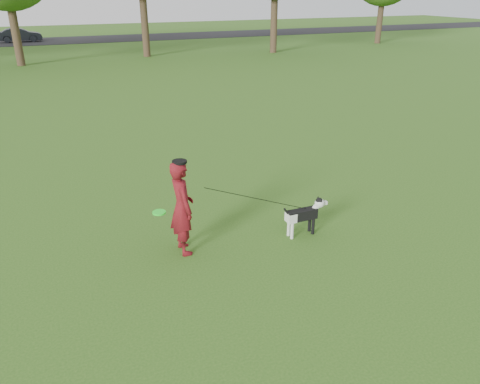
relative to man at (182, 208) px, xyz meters
name	(u,v)px	position (x,y,z in m)	size (l,w,h in m)	color
ground	(260,248)	(1.31, -0.45, -0.86)	(120.00, 120.00, 0.00)	#285116
road	(69,40)	(1.31, 39.55, -0.85)	(120.00, 7.00, 0.02)	black
man	(182,208)	(0.00, 0.00, 0.00)	(0.63, 0.41, 1.72)	#5C0D10
dog	(305,213)	(2.31, -0.32, -0.41)	(0.97, 0.19, 0.73)	black
car_mid	(20,35)	(-2.71, 39.55, -0.26)	(1.24, 3.55, 1.17)	black
man_held_items	(260,199)	(1.41, -0.19, -0.01)	(2.99, 0.44, 1.24)	#20FF27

